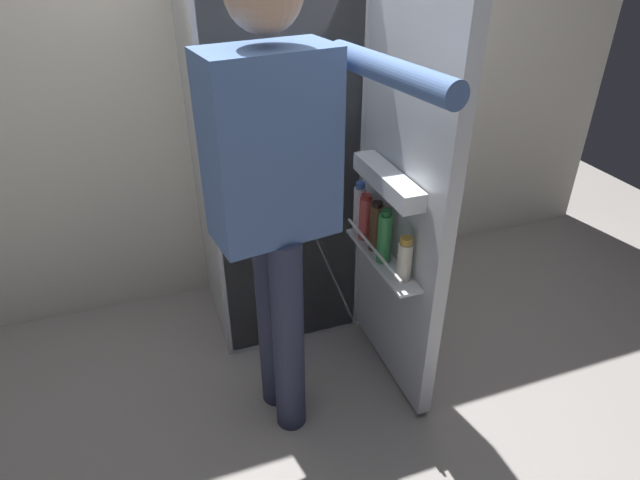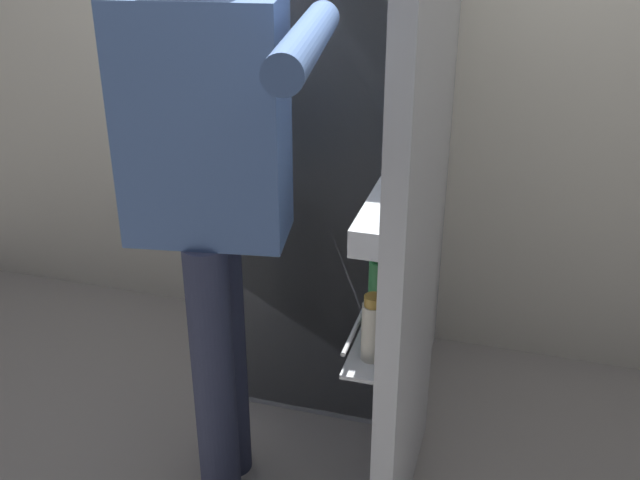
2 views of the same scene
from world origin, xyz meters
name	(u,v)px [view 2 (image 2 of 2)]	position (x,y,z in m)	size (l,w,h in m)	color
ground_plane	(295,461)	(0.00, 0.00, 0.00)	(6.08, 6.08, 0.00)	gray
kitchen_wall	(367,31)	(0.00, 0.91, 1.22)	(4.40, 0.10, 2.44)	silver
refrigerator	(346,166)	(0.03, 0.49, 0.86)	(0.72, 1.25, 1.71)	silver
person	(211,171)	(-0.16, -0.14, 1.05)	(0.62, 0.69, 1.74)	#2D334C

